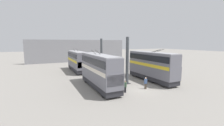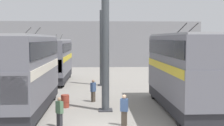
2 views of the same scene
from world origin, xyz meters
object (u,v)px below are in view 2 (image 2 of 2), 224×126
(bus_right_mid, at_px, (29,68))
(person_aisle_foreground, at_px, (124,109))
(bus_left_near, at_px, (180,67))
(person_aisle_midway, at_px, (93,90))
(bus_right_far, at_px, (57,58))
(oil_drum, at_px, (65,101))
(person_by_right_row, at_px, (59,111))

(bus_right_mid, bearing_deg, person_aisle_foreground, -121.15)
(bus_left_near, height_order, person_aisle_midway, bus_left_near)
(bus_right_far, height_order, oil_drum, bus_right_far)
(bus_left_near, height_order, bus_right_mid, bus_left_near)
(bus_right_far, bearing_deg, person_aisle_foreground, -162.05)
(person_aisle_midway, xyz_separation_m, oil_drum, (-1.94, 2.02, -0.48))
(bus_right_far, xyz_separation_m, person_by_right_row, (-19.04, -2.47, -1.91))
(bus_right_mid, height_order, person_by_right_row, bus_right_mid)
(bus_left_near, bearing_deg, bus_right_far, 34.26)
(person_aisle_foreground, bearing_deg, person_by_right_row, 111.97)
(bus_right_mid, xyz_separation_m, person_aisle_midway, (3.24, -4.30, -2.05))
(bus_right_far, height_order, person_aisle_midway, bus_right_far)
(person_aisle_foreground, bearing_deg, bus_right_mid, 79.68)
(bus_right_mid, height_order, person_aisle_midway, bus_right_mid)
(bus_left_near, relative_size, oil_drum, 12.15)
(bus_left_near, xyz_separation_m, person_aisle_midway, (3.20, 6.06, -2.10))
(bus_right_far, bearing_deg, bus_right_mid, -180.00)
(bus_left_near, relative_size, bus_right_mid, 0.99)
(bus_right_mid, relative_size, person_by_right_row, 6.65)
(bus_right_mid, relative_size, oil_drum, 12.28)
(bus_left_near, xyz_separation_m, person_aisle_foreground, (-3.75, 4.22, -2.07))
(bus_right_far, bearing_deg, person_by_right_row, -172.60)
(person_aisle_midway, relative_size, oil_drum, 1.91)
(person_aisle_foreground, bearing_deg, oil_drum, 58.50)
(bus_left_near, xyz_separation_m, bus_right_mid, (-0.04, 10.36, -0.05))
(bus_left_near, height_order, bus_right_far, bus_left_near)
(person_aisle_midway, xyz_separation_m, person_by_right_row, (-7.02, 1.83, -0.04))
(bus_right_far, distance_m, oil_drum, 14.34)
(bus_right_far, relative_size, person_by_right_row, 6.54)
(person_aisle_midway, distance_m, person_by_right_row, 7.26)
(person_aisle_midway, height_order, person_by_right_row, person_aisle_midway)
(person_aisle_midway, bearing_deg, oil_drum, -95.59)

